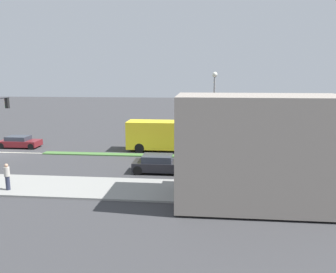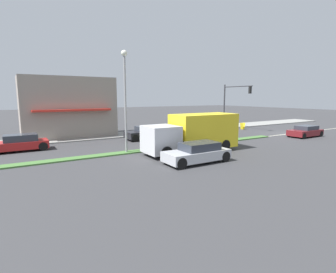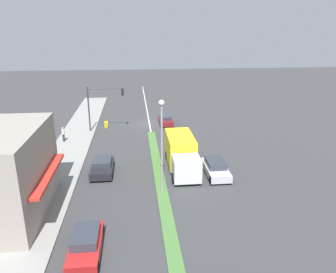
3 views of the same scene
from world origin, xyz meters
name	(u,v)px [view 3 (image 3 of 3)]	position (x,y,z in m)	size (l,w,h in m)	color
ground_plane	(160,183)	(0.00, 18.00, 0.00)	(160.00, 160.00, 0.00)	#38383A
sidewalk_right	(49,191)	(9.00, 18.50, 0.06)	(4.00, 73.00, 0.12)	gray
median_strip	(173,252)	(0.00, 27.00, 0.05)	(0.90, 46.00, 0.10)	#477538
lane_marking_center	(149,124)	(0.00, 0.00, 0.00)	(0.16, 60.00, 0.01)	beige
building_corner_store	(7,173)	(10.61, 21.68, 3.13)	(5.32, 8.96, 6.02)	gray
traffic_signal_main	(100,101)	(6.12, 2.81, 3.90)	(4.59, 0.34, 5.60)	#333338
street_lamp	(162,135)	(0.00, 19.64, 4.78)	(0.44, 0.44, 7.37)	gray
pedestrian	(63,134)	(10.08, 6.55, 1.01)	(0.34, 0.34, 1.68)	#282D42
warning_aframe_sign	(106,125)	(5.70, 1.25, 0.43)	(0.45, 0.53, 0.84)	yellow
delivery_truck	(181,153)	(-2.20, 14.98, 1.47)	(2.44, 7.50, 2.87)	silver
sedan_silver	(216,168)	(-5.00, 16.83, 0.63)	(1.82, 4.35, 1.30)	#B7BABF
sedan_maroon	(166,120)	(-2.20, 0.37, 0.57)	(1.80, 3.86, 1.17)	maroon
hatchback_red	(86,244)	(5.00, 26.50, 0.63)	(1.74, 4.25, 1.30)	#AD1E1E
sedan_dark	(102,167)	(5.00, 15.47, 0.64)	(1.90, 3.99, 1.32)	black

